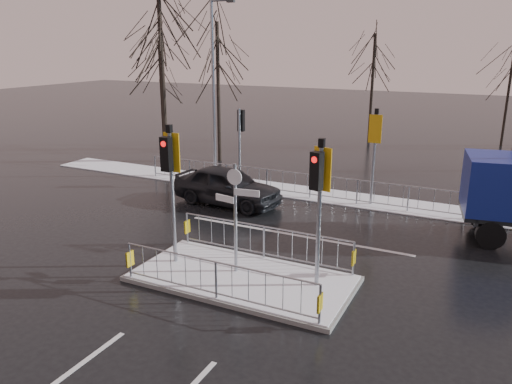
% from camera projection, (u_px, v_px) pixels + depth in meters
% --- Properties ---
extents(ground, '(120.00, 120.00, 0.00)m').
position_uv_depth(ground, '(242.00, 281.00, 13.69)').
color(ground, black).
rests_on(ground, ground).
extents(snow_verge, '(30.00, 2.00, 0.04)m').
position_uv_depth(snow_verge, '(337.00, 197.00, 21.07)').
color(snow_verge, white).
rests_on(snow_verge, ground).
extents(lane_markings, '(8.00, 11.38, 0.01)m').
position_uv_depth(lane_markings, '(236.00, 286.00, 13.40)').
color(lane_markings, silver).
rests_on(lane_markings, ground).
extents(traffic_island, '(6.00, 3.04, 4.15)m').
position_uv_depth(traffic_island, '(242.00, 267.00, 13.59)').
color(traffic_island, slate).
rests_on(traffic_island, ground).
extents(far_kerb_fixtures, '(18.00, 0.65, 3.83)m').
position_uv_depth(far_kerb_fixtures, '(341.00, 178.00, 20.23)').
color(far_kerb_fixtures, gray).
rests_on(far_kerb_fixtures, ground).
extents(car_far_lane, '(4.64, 2.17, 1.54)m').
position_uv_depth(car_far_lane, '(227.00, 186.00, 20.04)').
color(car_far_lane, black).
rests_on(car_far_lane, ground).
extents(tree_near_a, '(4.75, 4.75, 8.97)m').
position_uv_depth(tree_near_a, '(161.00, 47.00, 25.86)').
color(tree_near_a, black).
rests_on(tree_near_a, ground).
extents(tree_near_b, '(4.00, 4.00, 7.55)m').
position_uv_depth(tree_near_b, '(218.00, 66.00, 26.36)').
color(tree_near_b, black).
rests_on(tree_near_b, ground).
extents(tree_near_c, '(3.50, 3.50, 6.61)m').
position_uv_depth(tree_near_c, '(161.00, 75.00, 29.31)').
color(tree_near_c, black).
rests_on(tree_near_c, ground).
extents(tree_far_a, '(3.75, 3.75, 7.08)m').
position_uv_depth(tree_far_a, '(373.00, 67.00, 32.07)').
color(tree_far_a, black).
rests_on(tree_far_a, ground).
extents(tree_far_b, '(3.25, 3.25, 6.14)m').
position_uv_depth(tree_far_b, '(510.00, 79.00, 30.58)').
color(tree_far_b, black).
rests_on(tree_far_b, ground).
extents(street_lamp_left, '(1.25, 0.18, 8.20)m').
position_uv_depth(street_lamp_left, '(215.00, 83.00, 23.30)').
color(street_lamp_left, gray).
rests_on(street_lamp_left, ground).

